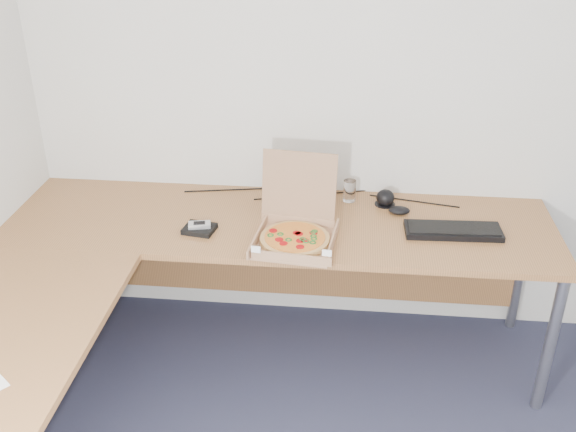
# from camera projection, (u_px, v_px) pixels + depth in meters

# --- Properties ---
(room_shell) EXTENTS (3.50, 3.50, 2.50)m
(room_shell) POSITION_uv_depth(u_px,v_px,m) (428.00, 320.00, 1.50)
(room_shell) COLOR beige
(room_shell) RESTS_ON ground
(desk) EXTENTS (2.50, 2.20, 0.73)m
(desk) POSITION_uv_depth(u_px,v_px,m) (189.00, 272.00, 2.68)
(desk) COLOR #976337
(desk) RESTS_ON ground
(pizza_box) EXTENTS (0.33, 0.39, 0.34)m
(pizza_box) POSITION_uv_depth(u_px,v_px,m) (295.00, 233.00, 2.83)
(pizza_box) COLOR tan
(pizza_box) RESTS_ON desk
(drinking_glass) EXTENTS (0.06, 0.06, 0.11)m
(drinking_glass) POSITION_uv_depth(u_px,v_px,m) (350.00, 191.00, 3.17)
(drinking_glass) COLOR silver
(drinking_glass) RESTS_ON desk
(keyboard) EXTENTS (0.43, 0.17, 0.03)m
(keyboard) POSITION_uv_depth(u_px,v_px,m) (453.00, 231.00, 2.91)
(keyboard) COLOR black
(keyboard) RESTS_ON desk
(mouse) EXTENTS (0.11, 0.08, 0.04)m
(mouse) POSITION_uv_depth(u_px,v_px,m) (399.00, 210.00, 3.07)
(mouse) COLOR black
(mouse) RESTS_ON desk
(wallet) EXTENTS (0.15, 0.13, 0.02)m
(wallet) POSITION_uv_depth(u_px,v_px,m) (200.00, 229.00, 2.92)
(wallet) COLOR black
(wallet) RESTS_ON desk
(phone) EXTENTS (0.11, 0.07, 0.02)m
(phone) POSITION_uv_depth(u_px,v_px,m) (199.00, 225.00, 2.91)
(phone) COLOR #B2B5BA
(phone) RESTS_ON wallet
(dome_speaker) EXTENTS (0.10, 0.10, 0.08)m
(dome_speaker) POSITION_uv_depth(u_px,v_px,m) (385.00, 197.00, 3.14)
(dome_speaker) COLOR black
(dome_speaker) RESTS_ON desk
(cable_bundle) EXTENTS (0.65, 0.13, 0.01)m
(cable_bundle) POSITION_uv_depth(u_px,v_px,m) (314.00, 195.00, 3.25)
(cable_bundle) COLOR black
(cable_bundle) RESTS_ON desk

